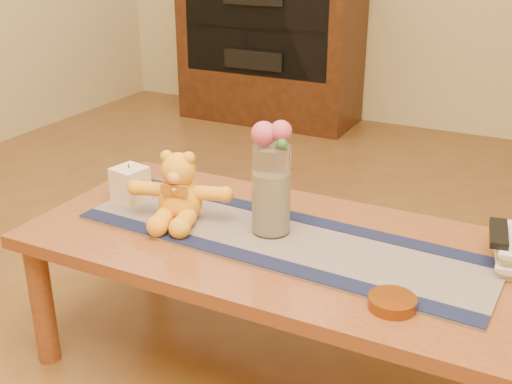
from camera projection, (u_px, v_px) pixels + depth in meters
The scene contains 29 objects.
floor at pixel (270, 364), 2.00m from camera, with size 5.50×5.50×0.00m, color brown.
coffee_table_top at pixel (271, 243), 1.84m from camera, with size 1.40×0.70×0.04m, color brown.
table_leg_fl at pixel (42, 303), 1.95m from camera, with size 0.07×0.07×0.41m, color brown.
table_leg_bl at pixel (153, 229), 2.43m from camera, with size 0.07×0.07×0.41m, color brown.
table_leg_br at pixel (506, 315), 1.89m from camera, with size 0.07×0.07×0.41m, color brown.
persian_runner at pixel (280, 239), 1.81m from camera, with size 1.20×0.35×0.01m, color #191D48.
runner_border_near at pixel (254, 258), 1.69m from camera, with size 1.20×0.06×0.00m, color #131839.
runner_border_far at pixel (302, 218), 1.92m from camera, with size 1.20×0.06×0.00m, color #131839.
teddy_bear at pixel (180, 187), 1.88m from camera, with size 0.30×0.25×0.20m, color #FFA520, non-canonical shape.
pillar_candle at pixel (130, 184), 2.02m from camera, with size 0.09×0.09×0.11m, color #FFE0BB.
candle_wick at pixel (129, 166), 2.00m from camera, with size 0.00×0.00×0.01m, color black.
glass_vase at pixel (271, 190), 1.79m from camera, with size 0.11×0.11×0.26m, color silver.
potpourri_fill at pixel (271, 202), 1.81m from camera, with size 0.09×0.09×0.18m, color beige.
rose_left at pixel (264, 134), 1.73m from camera, with size 0.07×0.07×0.07m, color #D04969.
rose_right at pixel (281, 131), 1.72m from camera, with size 0.06×0.06×0.06m, color #D04969.
blue_flower_back at pixel (281, 133), 1.76m from camera, with size 0.04×0.04×0.04m, color #535AB4.
blue_flower_side at pixel (265, 136), 1.76m from camera, with size 0.04×0.04×0.04m, color #535AB4.
leaf_sprig at pixel (282, 144), 1.70m from camera, with size 0.03×0.03×0.03m, color #33662D.
bronze_ball at pixel (270, 215), 1.86m from camera, with size 0.07×0.07×0.07m, color brown.
book_bottom at pixel (495, 257), 1.70m from camera, with size 0.17×0.22×0.02m, color beige.
book_lower at pixel (498, 251), 1.68m from camera, with size 0.16×0.22×0.02m, color beige.
book_upper at pixel (494, 243), 1.69m from camera, with size 0.17×0.22×0.02m, color beige.
book_top at pixel (499, 238), 1.67m from camera, with size 0.16×0.22×0.02m, color beige.
tv_remote at pixel (499, 233), 1.66m from camera, with size 0.04×0.16×0.02m, color black.
amber_dish at pixel (392, 302), 1.48m from camera, with size 0.11×0.11×0.03m, color #BF5914.
media_cabinet at pixel (270, 40), 4.33m from camera, with size 1.20×0.50×1.10m, color black.
cabinet_cavity at pixel (255, 29), 4.09m from camera, with size 1.02×0.03×0.61m, color black.
cabinet_shelf at pixel (261, 27), 4.16m from camera, with size 1.02×0.20×0.03m, color black.
stereo_lower at pixel (262, 57), 4.25m from camera, with size 0.42×0.28×0.12m, color black.
Camera 1 is at (0.70, -1.48, 1.28)m, focal length 44.65 mm.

